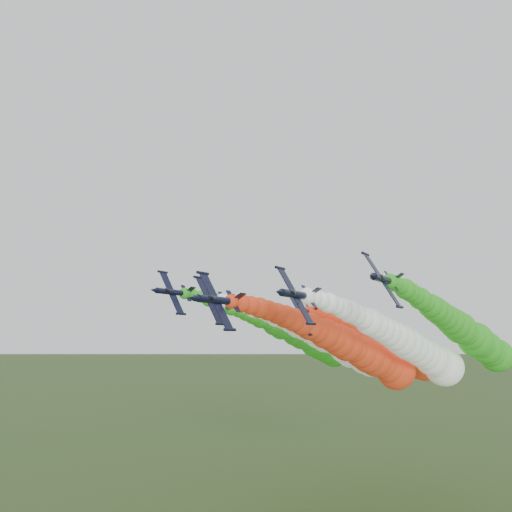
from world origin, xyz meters
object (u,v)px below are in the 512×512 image
Objects in this scene: jet_trail at (397,351)px; jet_outer_right at (468,334)px; jet_inner_right at (413,348)px; jet_inner_left at (335,344)px; jet_outer_left at (299,336)px; jet_lead at (358,351)px.

jet_outer_right is at bearing -31.26° from jet_trail.
jet_inner_right is 12.78m from jet_outer_right.
jet_outer_right is 22.46m from jet_trail.
jet_inner_left is 0.99× the size of jet_inner_right.
jet_inner_right is 21.11m from jet_trail.
jet_outer_left is (-11.37, 3.71, 1.92)m from jet_inner_left.
jet_inner_left is 1.00× the size of jet_outer_right.
jet_lead is 1.01× the size of jet_trail.
jet_trail is at bearing 89.12° from jet_lead.
jet_outer_right is 1.00× the size of jet_trail.
jet_lead is 11.92m from jet_inner_right.
jet_outer_right reaches higher than jet_inner_right.
jet_outer_left reaches higher than jet_inner_right.
jet_lead is at bearing -142.05° from jet_inner_right.
jet_inner_left is 12.11m from jet_outer_left.
jet_outer_right reaches higher than jet_outer_left.
jet_inner_left is 18.15m from jet_trail.
jet_outer_left is at bearing 165.42° from jet_inner_right.
jet_inner_right is 1.01× the size of jet_outer_left.
jet_inner_right is at bearing -12.47° from jet_inner_left.
jet_outer_left is at bearing 161.92° from jet_inner_left.
jet_outer_right reaches higher than jet_trail.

